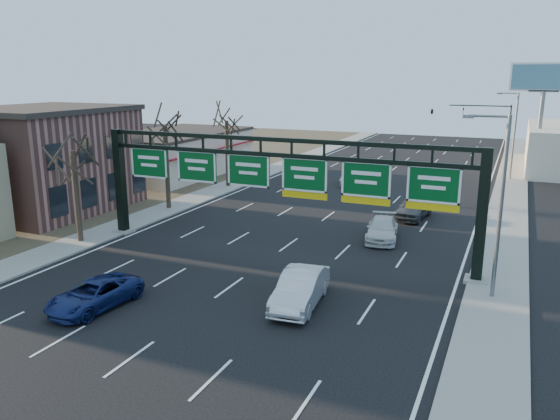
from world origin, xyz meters
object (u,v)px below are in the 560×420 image
at_px(sign_gantry, 278,180).
at_px(car_blue_suv, 95,294).
at_px(car_silver_sedan, 300,289).
at_px(car_white_wagon, 382,229).

height_order(sign_gantry, car_blue_suv, sign_gantry).
xyz_separation_m(sign_gantry, car_silver_sedan, (4.04, -6.58, -3.79)).
height_order(car_blue_suv, car_silver_sedan, car_silver_sedan).
bearing_deg(car_white_wagon, sign_gantry, -142.04).
distance_m(car_silver_sedan, car_white_wagon, 12.26).
distance_m(sign_gantry, car_white_wagon, 8.55).
height_order(car_blue_suv, car_white_wagon, car_white_wagon).
distance_m(sign_gantry, car_silver_sedan, 8.60).
bearing_deg(car_silver_sedan, car_blue_suv, -160.44).
bearing_deg(car_silver_sedan, car_white_wagon, 79.20).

